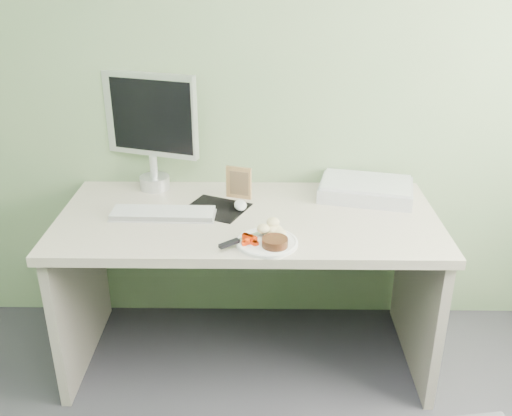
{
  "coord_description": "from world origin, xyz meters",
  "views": [
    {
      "loc": [
        0.06,
        -0.55,
        1.75
      ],
      "look_at": [
        0.04,
        1.5,
        0.82
      ],
      "focal_mm": 40.0,
      "sensor_mm": 36.0,
      "label": 1
    }
  ],
  "objects_px": {
    "plate": "(267,243)",
    "scanner": "(366,190)",
    "monitor": "(151,125)",
    "desk": "(248,253)"
  },
  "relations": [
    {
      "from": "scanner",
      "to": "plate",
      "type": "bearing_deg",
      "value": -121.17
    },
    {
      "from": "plate",
      "to": "scanner",
      "type": "height_order",
      "value": "scanner"
    },
    {
      "from": "monitor",
      "to": "desk",
      "type": "bearing_deg",
      "value": -17.16
    },
    {
      "from": "plate",
      "to": "monitor",
      "type": "distance_m",
      "value": 0.83
    },
    {
      "from": "scanner",
      "to": "monitor",
      "type": "height_order",
      "value": "monitor"
    },
    {
      "from": "scanner",
      "to": "desk",
      "type": "bearing_deg",
      "value": -145.69
    },
    {
      "from": "scanner",
      "to": "monitor",
      "type": "distance_m",
      "value": 1.01
    },
    {
      "from": "plate",
      "to": "scanner",
      "type": "relative_size",
      "value": 0.58
    },
    {
      "from": "desk",
      "to": "scanner",
      "type": "distance_m",
      "value": 0.61
    },
    {
      "from": "desk",
      "to": "monitor",
      "type": "xyz_separation_m",
      "value": [
        -0.44,
        0.31,
        0.48
      ]
    }
  ]
}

